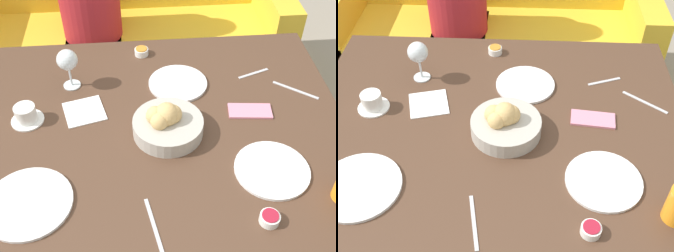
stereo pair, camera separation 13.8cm
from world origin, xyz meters
The scene contains 17 objects.
ground_plane centered at (0.00, 0.00, 0.00)m, with size 10.00×10.00×0.00m, color gray.
dining_table centered at (0.00, 0.00, 0.62)m, with size 1.31×1.09×0.70m.
couch centered at (-0.10, 1.21, 0.32)m, with size 1.83×0.70×0.88m.
seated_person centered at (-0.28, 1.06, 0.48)m, with size 0.32×0.41×1.13m.
bread_basket centered at (0.04, -0.01, 0.75)m, with size 0.23×0.23×0.12m.
plate_near_left centered at (-0.38, -0.26, 0.71)m, with size 0.25×0.25×0.01m.
plate_near_right centered at (0.34, -0.21, 0.71)m, with size 0.23×0.23×0.01m.
plate_far_center centered at (0.10, 0.24, 0.71)m, with size 0.22×0.22×0.01m.
wine_glass centered at (-0.30, 0.26, 0.82)m, with size 0.08×0.08×0.16m.
coffee_cup centered at (-0.43, 0.08, 0.73)m, with size 0.11×0.11×0.06m.
jam_bowl_berry centered at (0.29, -0.38, 0.72)m, with size 0.06×0.06×0.03m.
jam_bowl_honey centered at (-0.03, 0.44, 0.72)m, with size 0.06×0.06×0.03m.
fork_silver centered at (-0.03, -0.36, 0.71)m, with size 0.05×0.18×0.00m.
knife_silver centered at (0.53, 0.16, 0.71)m, with size 0.15×0.12×0.00m.
spoon_coffee centered at (0.40, 0.27, 0.71)m, with size 0.13×0.06×0.00m.
napkin centered at (-0.24, 0.11, 0.71)m, with size 0.16×0.16×0.00m.
cell_phone centered at (0.33, 0.06, 0.71)m, with size 0.16×0.09×0.01m.
Camera 1 is at (-0.05, -0.99, 1.70)m, focal length 45.00 mm.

